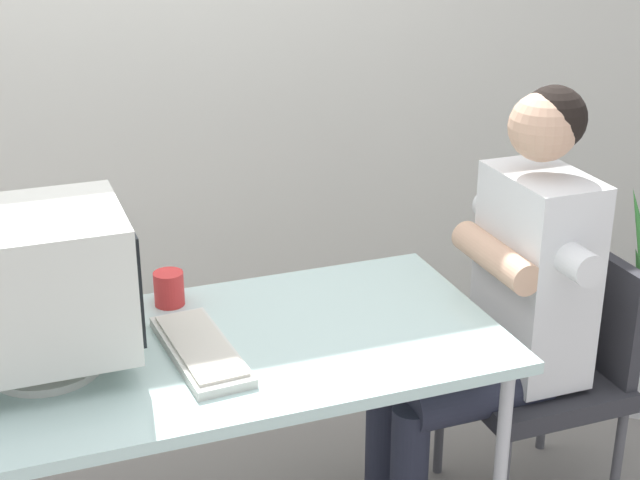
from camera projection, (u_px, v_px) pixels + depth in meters
The scene contains 6 objects.
desk at pixel (222, 363), 2.44m from camera, with size 1.44×0.73×0.74m.
crt_monitor at pixel (38, 284), 2.22m from camera, with size 0.43×0.37×0.40m.
keyboard at pixel (201, 350), 2.36m from camera, with size 0.18×0.42×0.03m.
office_chair at pixel (550, 363), 2.88m from camera, with size 0.45×0.45×0.81m.
person_seated at pixel (502, 302), 2.73m from camera, with size 0.71×0.55×1.32m.
desk_mug at pixel (169, 288), 2.62m from camera, with size 0.08×0.09×0.10m.
Camera 1 is at (-0.51, -2.09, 1.90)m, focal length 53.50 mm.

